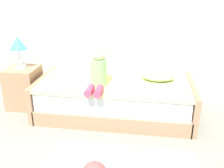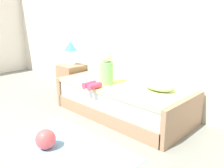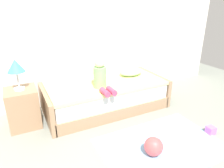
% 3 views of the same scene
% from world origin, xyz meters
% --- Properties ---
extents(wall_rear, '(7.20, 0.10, 2.90)m').
position_xyz_m(wall_rear, '(0.00, 2.60, 1.45)').
color(wall_rear, silver).
rests_on(wall_rear, ground).
extents(bed, '(2.11, 1.00, 0.50)m').
position_xyz_m(bed, '(0.66, 2.00, 0.25)').
color(bed, '#997556').
rests_on(bed, ground).
extents(nightstand, '(0.44, 0.44, 0.60)m').
position_xyz_m(nightstand, '(-0.69, 2.04, 0.30)').
color(nightstand, '#997556').
rests_on(nightstand, ground).
extents(table_lamp, '(0.24, 0.24, 0.45)m').
position_xyz_m(table_lamp, '(-0.69, 2.04, 0.94)').
color(table_lamp, silver).
rests_on(table_lamp, nightstand).
extents(child_figure, '(0.20, 0.51, 0.50)m').
position_xyz_m(child_figure, '(0.48, 1.77, 0.70)').
color(child_figure, '#7FC672').
rests_on(child_figure, bed).
extents(pillow, '(0.44, 0.30, 0.13)m').
position_xyz_m(pillow, '(1.23, 2.10, 0.56)').
color(pillow, '#99CC8C').
rests_on(pillow, bed).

